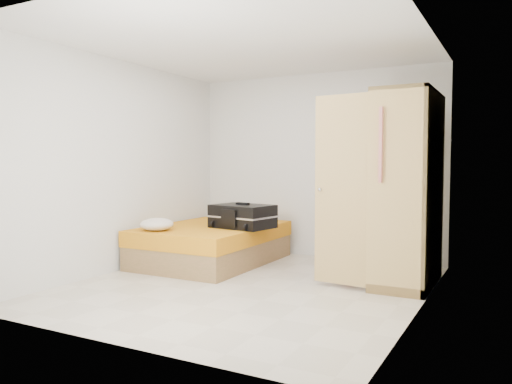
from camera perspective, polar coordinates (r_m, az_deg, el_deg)
The scene contains 7 objects.
room at distance 5.35m, azimuth -0.90°, elevation 2.96°, with size 4.00×4.02×2.60m.
bed at distance 6.75m, azimuth -5.03°, elevation -5.93°, with size 1.42×2.02×0.50m.
wardrobe at distance 5.67m, azimuth 16.41°, elevation -0.21°, with size 1.17×1.20×2.10m.
person at distance 5.87m, azimuth 11.05°, elevation -1.95°, with size 0.58×0.38×1.60m, color red.
suitcase at distance 6.46m, azimuth -1.56°, elevation -2.79°, with size 0.84×0.67×0.33m.
round_cushion at distance 6.30m, azimuth -11.27°, elevation -3.64°, with size 0.41×0.41×0.16m, color white.
pillow at distance 7.50m, azimuth -2.41°, elevation -2.69°, with size 0.55×0.28×0.10m, color white.
Camera 1 is at (2.58, -4.68, 1.33)m, focal length 35.00 mm.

